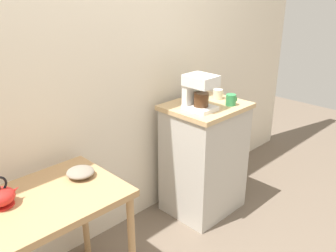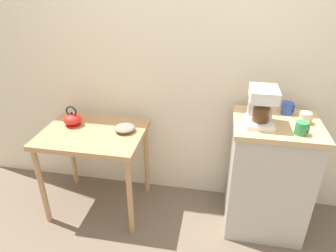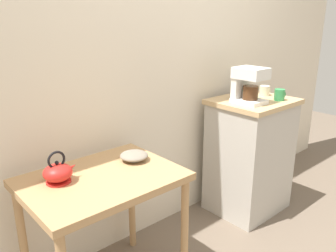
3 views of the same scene
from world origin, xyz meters
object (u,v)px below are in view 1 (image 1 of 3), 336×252
at_px(coffee_maker, 198,91).
at_px(teakettle, 1,196).
at_px(bowl_stoneware, 80,172).
at_px(mug_blue, 197,92).
at_px(mug_tall_green, 231,100).
at_px(mug_small_cream, 218,94).

bearing_deg(coffee_maker, teakettle, 177.18).
bearing_deg(teakettle, bowl_stoneware, -3.58).
height_order(teakettle, coffee_maker, coffee_maker).
bearing_deg(mug_blue, mug_tall_green, -82.98).
relative_size(bowl_stoneware, mug_blue, 1.82).
bearing_deg(mug_small_cream, bowl_stoneware, -179.58).
distance_m(coffee_maker, mug_tall_green, 0.29).
bearing_deg(coffee_maker, mug_blue, 41.65).
xyz_separation_m(teakettle, coffee_maker, (1.44, -0.07, 0.28)).
height_order(coffee_maker, mug_tall_green, coffee_maker).
xyz_separation_m(mug_tall_green, mug_blue, (-0.04, 0.31, 0.00)).
relative_size(bowl_stoneware, teakettle, 0.91).
bearing_deg(mug_tall_green, bowl_stoneware, 172.61).
relative_size(teakettle, mug_small_cream, 2.09).
bearing_deg(teakettle, mug_blue, 4.06).
distance_m(mug_tall_green, mug_blue, 0.31).
xyz_separation_m(coffee_maker, mug_tall_green, (0.25, -0.12, -0.10)).
bearing_deg(mug_small_cream, mug_tall_green, -109.20).
bearing_deg(bowl_stoneware, coffee_maker, -2.48).
distance_m(teakettle, mug_blue, 1.66).
bearing_deg(mug_blue, bowl_stoneware, -173.13).
xyz_separation_m(mug_tall_green, mug_small_cream, (0.06, 0.17, -0.00)).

